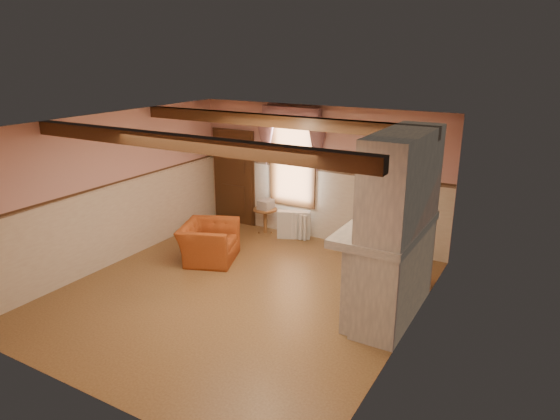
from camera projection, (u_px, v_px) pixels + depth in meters
The scene contains 26 objects.
floor at pixel (239, 293), 8.28m from camera, with size 5.50×6.00×0.01m, color brown.
ceiling at pixel (234, 124), 7.42m from camera, with size 5.50×6.00×0.01m, color silver.
wall_back at pixel (319, 174), 10.33m from camera, with size 5.50×0.02×2.80m, color #CB938D.
wall_front at pixel (78, 288), 5.37m from camera, with size 5.50×0.02×2.80m, color #CB938D.
wall_left at pixel (113, 190), 9.15m from camera, with size 0.02×6.00×2.80m, color #CB938D.
wall_right at pixel (409, 245), 6.55m from camera, with size 0.02×6.00×2.80m, color #CB938D.
wainscot at pixel (238, 251), 8.05m from camera, with size 5.50×6.00×1.50m, color beige, non-canonical shape.
chair_rail at pixel (236, 207), 7.82m from camera, with size 5.50×6.00×0.08m, color black, non-canonical shape.
firebox at pixel (367, 281), 7.69m from camera, with size 0.20×0.95×0.90m, color black.
armchair at pixel (209, 242), 9.49m from camera, with size 1.11×0.97×0.72m, color #994219.
side_table at pixel (265, 220), 10.96m from camera, with size 0.52×0.52×0.55m, color brown.
book_stack at pixel (266, 204), 10.83m from camera, with size 0.26×0.32×0.20m, color #B7AD8C.
radiator at pixel (294, 225), 10.61m from camera, with size 0.70×0.18×0.60m, color silver.
bowl at pixel (390, 219), 7.37m from camera, with size 0.36×0.36×0.09m, color brown.
mantel_clock at pixel (399, 207), 7.74m from camera, with size 0.14×0.24×0.20m, color black.
oil_lamp at pixel (400, 205), 7.73m from camera, with size 0.11×0.11×0.28m, color gold.
candle_red at pixel (373, 231), 6.76m from camera, with size 0.06×0.06×0.16m, color maroon.
jar_yellow at pixel (379, 228), 6.96m from camera, with size 0.06×0.06×0.12m, color gold.
fireplace at pixel (399, 228), 7.20m from camera, with size 0.85×2.00×2.80m, color gray.
mantel at pixel (386, 228), 7.29m from camera, with size 1.05×2.05×0.12m, color gray.
overmantel_mirror at pixel (377, 186), 7.20m from camera, with size 0.06×1.44×1.04m, color silver.
door at pixel (234, 179), 11.38m from camera, with size 1.10×0.10×2.10m, color black.
window at pixel (293, 159), 10.51m from camera, with size 1.06×0.08×2.02m, color white.
window_drapes at pixel (291, 131), 10.25m from camera, with size 1.30×0.14×1.40m, color gray.
ceiling_beam_front at pixel (181, 143), 6.46m from camera, with size 5.50×0.18×0.20m, color black.
ceiling_beam_back at pixel (275, 121), 8.44m from camera, with size 5.50×0.18×0.20m, color black.
Camera 1 is at (4.31, -6.13, 3.84)m, focal length 32.00 mm.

